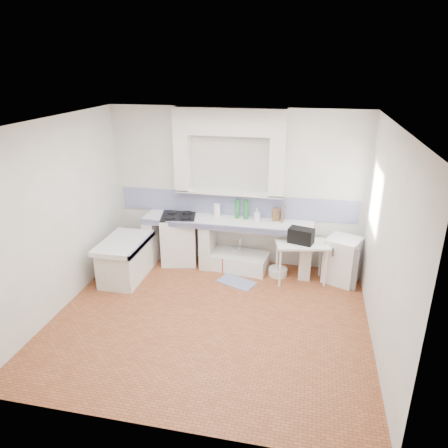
% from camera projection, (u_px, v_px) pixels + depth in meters
% --- Properties ---
extents(floor, '(4.50, 4.50, 0.00)m').
position_uv_depth(floor, '(210.00, 319.00, 6.08)').
color(floor, '#A25531').
rests_on(floor, ground).
extents(ceiling, '(4.50, 4.50, 0.00)m').
position_uv_depth(ceiling, '(207.00, 123.00, 5.07)').
color(ceiling, white).
rests_on(ceiling, ground).
extents(wall_back, '(4.50, 0.00, 4.50)m').
position_uv_depth(wall_back, '(236.00, 188.00, 7.40)').
color(wall_back, white).
rests_on(wall_back, ground).
extents(wall_front, '(4.50, 0.00, 4.50)m').
position_uv_depth(wall_front, '(155.00, 311.00, 3.75)').
color(wall_front, white).
rests_on(wall_front, ground).
extents(wall_left, '(0.00, 4.50, 4.50)m').
position_uv_depth(wall_left, '(57.00, 217.00, 6.01)').
color(wall_left, white).
rests_on(wall_left, ground).
extents(wall_right, '(0.00, 4.50, 4.50)m').
position_uv_depth(wall_right, '(386.00, 244.00, 5.14)').
color(wall_right, white).
rests_on(wall_right, ground).
extents(alcove_mass, '(1.90, 0.25, 0.45)m').
position_uv_depth(alcove_mass, '(229.00, 121.00, 6.88)').
color(alcove_mass, white).
rests_on(alcove_mass, ground).
extents(window_frame, '(0.35, 0.86, 1.06)m').
position_uv_depth(window_frame, '(388.00, 200.00, 6.13)').
color(window_frame, '#3C2113').
rests_on(window_frame, ground).
extents(lace_valance, '(0.01, 0.84, 0.24)m').
position_uv_depth(lace_valance, '(381.00, 174.00, 6.02)').
color(lace_valance, white).
rests_on(lace_valance, ground).
extents(counter_slab, '(3.00, 0.60, 0.08)m').
position_uv_depth(counter_slab, '(227.00, 222.00, 7.34)').
color(counter_slab, white).
rests_on(counter_slab, ground).
extents(counter_lip, '(3.00, 0.04, 0.10)m').
position_uv_depth(counter_lip, '(223.00, 228.00, 7.09)').
color(counter_lip, navy).
rests_on(counter_lip, ground).
extents(counter_pier_left, '(0.20, 0.55, 0.82)m').
position_uv_depth(counter_pier_left, '(153.00, 239.00, 7.77)').
color(counter_pier_left, white).
rests_on(counter_pier_left, ground).
extents(counter_pier_mid, '(0.20, 0.55, 0.82)m').
position_uv_depth(counter_pier_mid, '(208.00, 244.00, 7.57)').
color(counter_pier_mid, white).
rests_on(counter_pier_mid, ground).
extents(counter_pier_right, '(0.20, 0.55, 0.82)m').
position_uv_depth(counter_pier_right, '(306.00, 252.00, 7.23)').
color(counter_pier_right, white).
rests_on(counter_pier_right, ground).
extents(peninsula_top, '(0.70, 1.10, 0.08)m').
position_uv_depth(peninsula_top, '(124.00, 243.00, 6.99)').
color(peninsula_top, white).
rests_on(peninsula_top, ground).
extents(peninsula_base, '(0.60, 1.00, 0.62)m').
position_uv_depth(peninsula_base, '(125.00, 262.00, 7.12)').
color(peninsula_base, white).
rests_on(peninsula_base, ground).
extents(peninsula_lip, '(0.04, 1.10, 0.10)m').
position_uv_depth(peninsula_lip, '(142.00, 245.00, 6.93)').
color(peninsula_lip, navy).
rests_on(peninsula_lip, ground).
extents(backsplash, '(4.27, 0.03, 0.40)m').
position_uv_depth(backsplash, '(235.00, 205.00, 7.49)').
color(backsplash, navy).
rests_on(backsplash, ground).
extents(stove, '(0.73, 0.72, 0.88)m').
position_uv_depth(stove, '(180.00, 239.00, 7.69)').
color(stove, white).
rests_on(stove, ground).
extents(sink, '(1.13, 0.70, 0.26)m').
position_uv_depth(sink, '(238.00, 261.00, 7.54)').
color(sink, white).
rests_on(sink, ground).
extents(side_table, '(0.93, 0.64, 0.04)m').
position_uv_depth(side_table, '(301.00, 262.00, 7.00)').
color(side_table, white).
rests_on(side_table, ground).
extents(fridge, '(0.66, 0.66, 0.78)m').
position_uv_depth(fridge, '(342.00, 260.00, 7.00)').
color(fridge, white).
rests_on(fridge, ground).
extents(bucket_red, '(0.37, 0.37, 0.28)m').
position_uv_depth(bucket_red, '(225.00, 262.00, 7.48)').
color(bucket_red, '#BB341F').
rests_on(bucket_red, ground).
extents(bucket_orange, '(0.30, 0.30, 0.24)m').
position_uv_depth(bucket_orange, '(244.00, 265.00, 7.43)').
color(bucket_orange, orange).
rests_on(bucket_orange, ground).
extents(bucket_blue, '(0.34, 0.34, 0.28)m').
position_uv_depth(bucket_blue, '(256.00, 263.00, 7.46)').
color(bucket_blue, '#123BB0').
rests_on(bucket_blue, ground).
extents(basin_white, '(0.43, 0.43, 0.13)m').
position_uv_depth(basin_white, '(278.00, 272.00, 7.31)').
color(basin_white, white).
rests_on(basin_white, ground).
extents(water_bottle_a, '(0.11, 0.11, 0.32)m').
position_uv_depth(water_bottle_a, '(234.00, 255.00, 7.71)').
color(water_bottle_a, silver).
rests_on(water_bottle_a, ground).
extents(water_bottle_b, '(0.11, 0.11, 0.33)m').
position_uv_depth(water_bottle_b, '(239.00, 255.00, 7.69)').
color(water_bottle_b, silver).
rests_on(water_bottle_b, ground).
extents(black_bag, '(0.45, 0.33, 0.25)m').
position_uv_depth(black_bag, '(301.00, 236.00, 6.84)').
color(black_bag, black).
rests_on(black_bag, side_table).
extents(green_bottle_a, '(0.09, 0.09, 0.34)m').
position_uv_depth(green_bottle_a, '(237.00, 209.00, 7.36)').
color(green_bottle_a, '#20782F').
rests_on(green_bottle_a, counter_slab).
extents(green_bottle_b, '(0.10, 0.10, 0.34)m').
position_uv_depth(green_bottle_b, '(246.00, 210.00, 7.32)').
color(green_bottle_b, '#20782F').
rests_on(green_bottle_b, counter_slab).
extents(knife_block, '(0.14, 0.12, 0.22)m').
position_uv_depth(knife_block, '(276.00, 215.00, 7.26)').
color(knife_block, olive).
rests_on(knife_block, counter_slab).
extents(cutting_board, '(0.03, 0.21, 0.28)m').
position_uv_depth(cutting_board, '(283.00, 214.00, 7.23)').
color(cutting_board, olive).
rests_on(cutting_board, counter_slab).
extents(paper_towel, '(0.14, 0.14, 0.24)m').
position_uv_depth(paper_towel, '(217.00, 210.00, 7.45)').
color(paper_towel, white).
rests_on(paper_towel, counter_slab).
extents(soap_bottle, '(0.12, 0.12, 0.21)m').
position_uv_depth(soap_bottle, '(257.00, 214.00, 7.29)').
color(soap_bottle, white).
rests_on(soap_bottle, counter_slab).
extents(rug, '(0.71, 0.57, 0.01)m').
position_uv_depth(rug, '(237.00, 282.00, 7.09)').
color(rug, '#384993').
rests_on(rug, ground).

